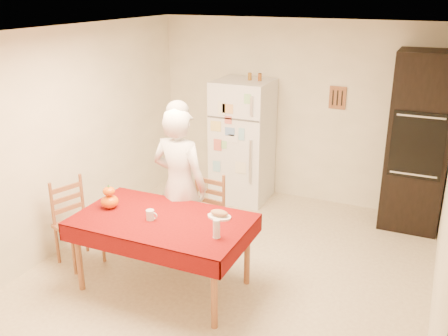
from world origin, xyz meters
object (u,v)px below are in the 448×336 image
Objects in this scene: refrigerator at (243,141)px; coffee_mug at (150,215)px; chair_left at (74,219)px; chair_far at (205,212)px; oven_cabinet at (419,143)px; dining_table at (162,225)px; wine_glass at (217,229)px; seated_woman at (180,186)px; pumpkin_lower at (110,202)px; bread_plate at (219,217)px.

coffee_mug is at bearing -88.66° from refrigerator.
chair_far is at bearing -39.98° from chair_left.
oven_cabinet is 1.29× the size of dining_table.
wine_glass is at bearing -11.68° from dining_table.
oven_cabinet is at bearing 49.04° from coffee_mug.
chair_far is 1.14m from wine_glass.
refrigerator reaches higher than chair_left.
refrigerator is 0.97× the size of seated_woman.
refrigerator reaches higher than coffee_mug.
coffee_mug is at bearing -143.82° from dining_table.
pumpkin_lower is at bearing -76.31° from chair_left.
chair_left is (-1.22, -0.74, 0.00)m from chair_far.
dining_table is at bearing -153.56° from bread_plate.
dining_table is at bearing -86.49° from refrigerator.
coffee_mug is (-2.22, -2.56, -0.29)m from oven_cabinet.
seated_woman reaches higher than refrigerator.
seated_woman is 1.04m from wine_glass.
chair_left is (-3.28, -2.44, -0.59)m from oven_cabinet.
pumpkin_lower is (-0.52, 0.07, 0.02)m from coffee_mug.
refrigerator is 1.79× the size of chair_far.
seated_woman is (-0.12, 0.57, 0.18)m from dining_table.
bread_plate is (-0.15, 0.38, -0.08)m from wine_glass.
seated_woman is 17.45× the size of coffee_mug.
oven_cabinet is 1.26× the size of seated_woman.
chair_left is at bearing 174.06° from wine_glass.
dining_table is 0.68m from wine_glass.
refrigerator is 2.29m from oven_cabinet.
refrigerator is at bearing 79.20° from pumpkin_lower.
wine_glass is (0.80, -2.58, -0.00)m from refrigerator.
refrigerator is at bearing 91.34° from coffee_mug.
coffee_mug is 0.74m from wine_glass.
chair_far is 0.54× the size of seated_woman.
pumpkin_lower is (0.53, -0.05, 0.32)m from chair_left.
oven_cabinet is 2.74m from chair_far.
wine_glass is at bearing -51.43° from chair_far.
oven_cabinet reaches higher than wine_glass.
oven_cabinet is 2.96m from seated_woman.
chair_far is 5.28× the size of pumpkin_lower.
coffee_mug reaches higher than dining_table.
chair_left is 3.96× the size of bread_plate.
chair_far reaches higher than pumpkin_lower.
pumpkin_lower is 1.27m from wine_glass.
seated_woman reaches higher than bread_plate.
oven_cabinet is at bearing 46.32° from chair_far.
seated_woman is at bearing -139.48° from oven_cabinet.
seated_woman is at bearing -88.99° from refrigerator.
wine_glass is at bearing -68.89° from bread_plate.
refrigerator is 1.00× the size of dining_table.
pumpkin_lower is at bearing 172.33° from coffee_mug.
bread_plate is (0.50, 0.25, 0.08)m from dining_table.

